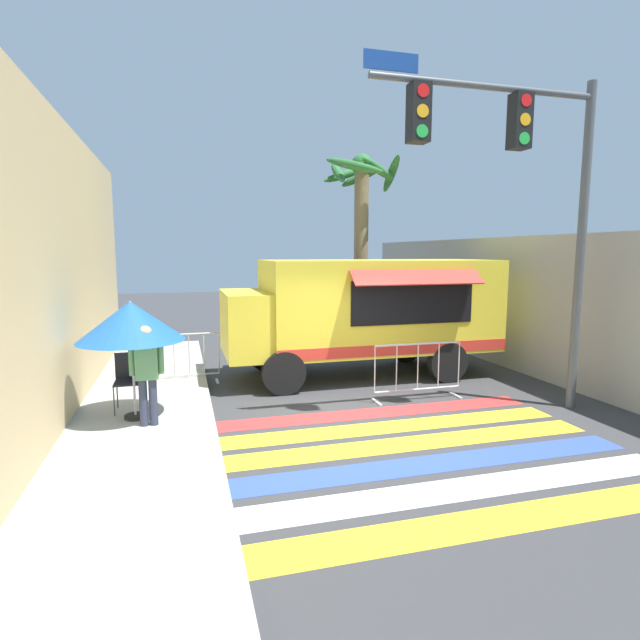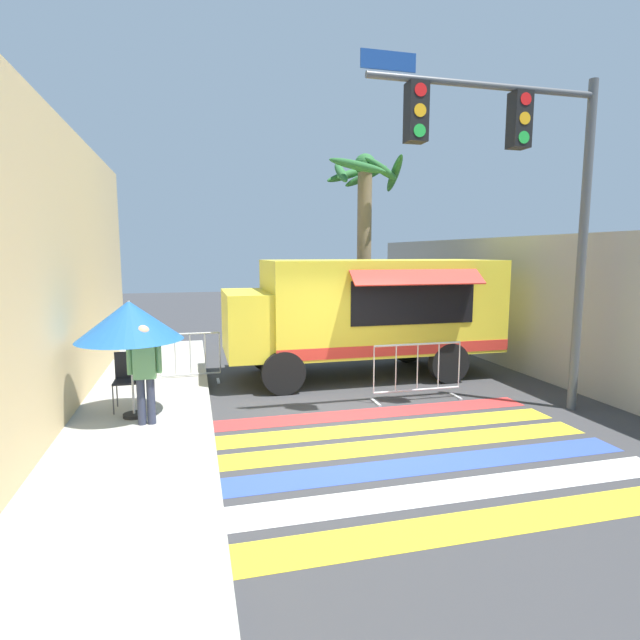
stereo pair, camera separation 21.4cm
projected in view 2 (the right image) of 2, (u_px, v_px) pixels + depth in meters
name	position (u px, v px, depth m)	size (l,w,h in m)	color
ground_plane	(367.00, 420.00, 8.69)	(60.00, 60.00, 0.00)	#38383A
sidewalk_left	(64.00, 441.00, 7.49)	(4.40, 16.00, 0.15)	#A8A59E
building_left_facade	(35.00, 275.00, 7.11)	(0.25, 16.00, 5.15)	#DBBC84
concrete_wall_right	(510.00, 303.00, 12.55)	(0.20, 16.00, 3.28)	#A39E93
crosswalk_painted	(404.00, 455.00, 7.16)	(6.40, 4.36, 0.01)	yellow
food_truck	(360.00, 309.00, 11.58)	(6.24, 2.85, 2.72)	yellow
traffic_signal_pole	(519.00, 169.00, 8.39)	(4.31, 0.29, 5.93)	#515456
patio_umbrella	(129.00, 321.00, 8.16)	(1.71, 1.71, 1.96)	black
folding_chair	(129.00, 375.00, 8.79)	(0.48, 0.48, 1.00)	#4C4C51
vendor_person	(145.00, 369.00, 7.91)	(0.53, 0.21, 1.61)	#2D3347
barricade_front	(417.00, 372.00, 9.78)	(1.84, 0.44, 1.14)	#B7BABF
barricade_side	(190.00, 360.00, 11.05)	(1.31, 0.44, 1.14)	#B7BABF
palm_tree	(364.00, 221.00, 14.22)	(2.29, 2.35, 5.65)	#7A664C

